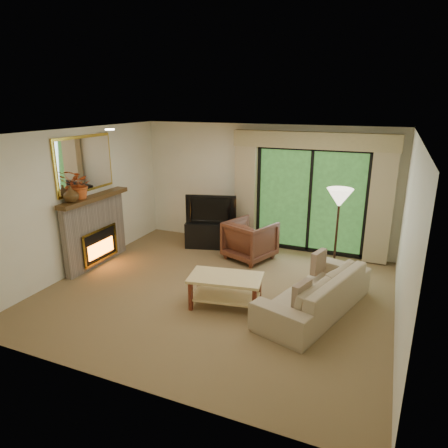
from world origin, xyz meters
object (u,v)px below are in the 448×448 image
at_px(media_console, 212,234).
at_px(sofa, 315,291).
at_px(armchair, 250,240).
at_px(coffee_table, 226,291).

height_order(media_console, sofa, sofa).
relative_size(media_console, sofa, 0.50).
height_order(media_console, armchair, armchair).
relative_size(sofa, coffee_table, 1.99).
bearing_deg(sofa, media_console, -109.59).
height_order(armchair, sofa, armchair).
distance_m(armchair, sofa, 2.26).
xyz_separation_m(media_console, coffee_table, (1.29, -2.33, -0.03)).
xyz_separation_m(media_console, armchair, (1.00, -0.35, 0.12)).
xyz_separation_m(media_console, sofa, (2.59, -1.95, 0.05)).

